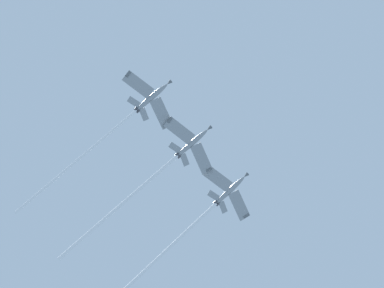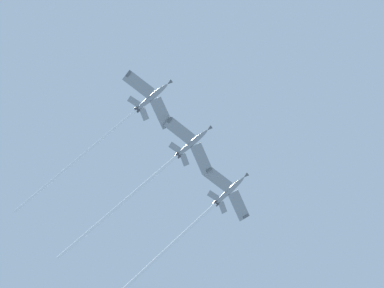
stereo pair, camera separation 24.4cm
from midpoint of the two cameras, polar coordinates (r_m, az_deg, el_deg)
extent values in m
ellipsoid|color=gray|center=(179.90, 3.58, -4.43)|extent=(4.54, 11.60, 5.93)
cone|color=#595E60|center=(181.68, 5.08, -3.03)|extent=(1.66, 2.19, 1.73)
ellipsoid|color=black|center=(180.99, 3.99, -3.98)|extent=(1.72, 3.09, 1.92)
cube|color=gray|center=(181.12, 4.43, -5.85)|extent=(9.06, 3.55, 1.59)
cube|color=#595E60|center=(182.42, 5.13, -6.86)|extent=(0.73, 1.72, 0.81)
cube|color=gray|center=(178.24, 2.38, -3.32)|extent=(9.52, 7.33, 1.59)
cube|color=#595E60|center=(177.33, 1.49, -2.38)|extent=(1.44, 1.83, 0.81)
cube|color=gray|center=(179.35, 2.89, -6.03)|extent=(3.69, 1.91, 0.85)
cube|color=gray|center=(178.11, 2.00, -4.94)|extent=(3.96, 3.40, 0.85)
cube|color=#595E60|center=(180.07, 2.33, -5.42)|extent=(1.03, 3.24, 3.51)
cylinder|color=#38383D|center=(178.57, 2.36, -5.76)|extent=(1.09, 1.40, 1.13)
cylinder|color=#38383D|center=(178.33, 2.18, -5.55)|extent=(1.09, 1.40, 1.13)
cylinder|color=white|center=(174.80, -3.39, -10.80)|extent=(12.24, 42.42, 19.23)
ellipsoid|color=gray|center=(175.02, 0.01, 0.11)|extent=(4.40, 11.65, 5.85)
cone|color=#595E60|center=(176.81, 1.60, 1.48)|extent=(1.64, 2.17, 1.72)
ellipsoid|color=black|center=(176.12, 0.45, 0.54)|extent=(1.69, 3.09, 1.90)
cube|color=gray|center=(175.73, 0.87, -1.39)|extent=(9.01, 3.44, 1.56)
cube|color=#595E60|center=(176.65, 1.59, -2.48)|extent=(0.71, 1.71, 0.80)
cube|color=gray|center=(173.87, -1.24, 1.30)|extent=(9.54, 7.25, 1.56)
cube|color=#595E60|center=(173.37, -2.15, 2.30)|extent=(1.42, 1.84, 0.80)
cube|color=gray|center=(174.25, -0.75, -1.51)|extent=(3.71, 1.96, 0.84)
cube|color=gray|center=(173.44, -1.66, -0.34)|extent=(3.97, 3.38, 0.84)
cube|color=#595E60|center=(175.22, -1.29, -0.89)|extent=(0.98, 3.23, 3.51)
cylinder|color=#38383D|center=(173.64, -1.30, -1.21)|extent=(1.08, 1.39, 1.12)
cylinder|color=#38383D|center=(173.48, -1.48, -0.98)|extent=(1.08, 1.39, 1.12)
cylinder|color=white|center=(170.08, -6.95, -5.82)|extent=(10.98, 39.84, 17.67)
ellipsoid|color=gray|center=(173.42, -3.85, 4.48)|extent=(4.57, 11.65, 5.77)
cone|color=#595E60|center=(175.15, -2.21, 5.85)|extent=(1.66, 2.18, 1.71)
ellipsoid|color=black|center=(174.52, -3.38, 4.89)|extent=(1.73, 3.09, 1.89)
cube|color=gray|center=(173.60, -2.94, 2.96)|extent=(9.06, 3.58, 1.54)
cube|color=#595E60|center=(174.11, -2.17, 1.85)|extent=(0.73, 1.73, 0.79)
cube|color=gray|center=(172.83, -5.15, 5.68)|extent=(9.52, 7.35, 1.54)
cube|color=#595E60|center=(172.76, -6.09, 6.66)|extent=(1.44, 1.84, 0.79)
cube|color=gray|center=(172.47, -4.61, 2.85)|extent=(3.68, 1.91, 0.82)
cube|color=gray|center=(172.14, -5.57, 4.02)|extent=(3.96, 3.41, 0.82)
cube|color=#595E60|center=(173.70, -5.13, 3.44)|extent=(1.03, 3.21, 3.50)
cylinder|color=#38383D|center=(172.06, -5.18, 3.16)|extent=(1.09, 1.39, 1.12)
cylinder|color=#38383D|center=(171.99, -5.37, 3.39)|extent=(1.09, 1.39, 1.12)
cylinder|color=white|center=(168.83, -10.85, -1.44)|extent=(11.28, 39.36, 17.03)
camera|label=1|loc=(0.12, 89.96, -0.18)|focal=56.14mm
camera|label=2|loc=(0.12, -90.04, 0.18)|focal=56.14mm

